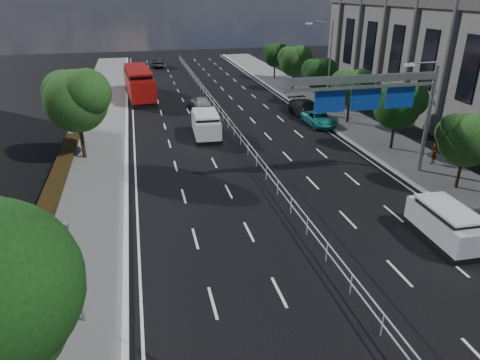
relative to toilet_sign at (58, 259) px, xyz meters
name	(u,v)px	position (x,y,z in m)	size (l,w,h in m)	color
ground	(341,282)	(10.95, 0.00, -2.94)	(160.00, 160.00, 0.00)	black
sidewalk_near	(56,326)	(-0.55, 0.00, -2.87)	(5.00, 140.00, 0.14)	slate
kerb_near	(125,315)	(1.95, 0.00, -2.87)	(0.25, 140.00, 0.15)	silver
median_fence	(230,124)	(10.95, 22.50, -2.42)	(0.05, 85.00, 1.02)	silver
hedge_near	(30,252)	(-2.35, 5.00, -2.58)	(1.00, 36.00, 0.44)	black
toilet_sign	(58,259)	(0.00, 0.00, 0.00)	(1.62, 0.18, 4.34)	gray
overhead_gantry	(378,94)	(17.69, 10.05, 2.66)	(10.24, 0.38, 7.45)	gray
streetlight_far	(327,61)	(21.46, 26.00, 2.27)	(2.78, 2.40, 9.00)	gray
civic_hall	(475,50)	(34.67, 22.00, 3.33)	(14.40, 36.00, 14.35)	slate
near_tree_back	(76,98)	(-0.99, 17.97, 1.67)	(4.84, 4.51, 6.69)	black
far_tree_c	(468,137)	(22.20, 6.98, 0.48)	(3.52, 3.28, 4.94)	black
far_tree_d	(398,103)	(22.20, 14.48, 0.74)	(3.85, 3.59, 5.34)	black
far_tree_e	(351,85)	(22.20, 21.98, 0.61)	(3.63, 3.38, 5.13)	black
far_tree_f	(319,72)	(22.20, 29.48, 0.55)	(3.52, 3.28, 5.02)	black
far_tree_g	(294,59)	(22.20, 36.98, 0.81)	(3.96, 3.69, 5.45)	black
far_tree_h	(275,54)	(22.20, 44.48, 0.48)	(3.41, 3.18, 4.91)	black
white_minivan	(206,125)	(8.59, 21.10, -1.91)	(2.35, 4.96, 2.11)	black
red_bus	(139,82)	(3.45, 37.49, -1.20)	(3.48, 11.38, 3.35)	black
near_car_silver	(201,103)	(9.58, 30.45, -2.27)	(1.60, 3.98, 1.36)	#9C9FA3
near_car_dark	(158,62)	(6.98, 58.88, -2.17)	(1.63, 4.67, 1.54)	black
silver_minivan	(446,224)	(17.45, 2.00, -2.05)	(2.02, 4.45, 1.82)	black
parked_car_teal	(319,119)	(19.25, 22.00, -2.33)	(2.04, 4.42, 1.23)	#1C817E
parked_car_dark	(307,109)	(19.25, 24.94, -2.15)	(2.21, 5.44, 1.58)	black
pedestrian_a	(434,153)	(23.24, 10.87, -1.99)	(0.60, 0.39, 1.64)	gray
pedestrian_b	(318,105)	(20.55, 25.35, -1.91)	(0.87, 0.68, 1.79)	gray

